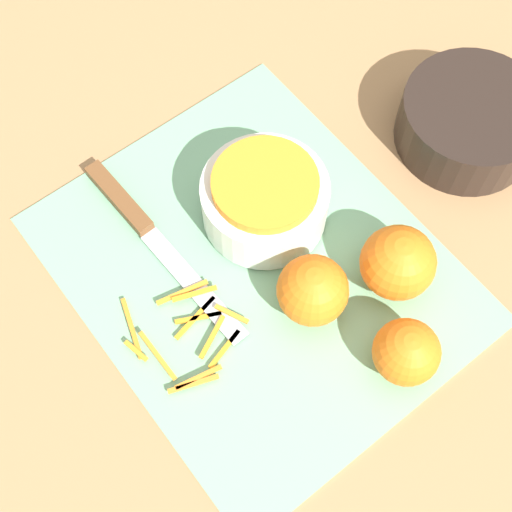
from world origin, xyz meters
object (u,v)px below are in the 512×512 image
(knife, at_px, (136,218))
(orange_left, at_px, (406,352))
(bowl_speckled, at_px, (265,199))
(orange_back, at_px, (313,290))
(bowl_dark, at_px, (469,122))
(orange_right, at_px, (398,263))

(knife, bearing_deg, orange_left, 19.61)
(bowl_speckled, height_order, knife, bowl_speckled)
(knife, bearing_deg, orange_back, 22.26)
(bowl_speckled, xyz_separation_m, knife, (-0.09, -0.12, -0.03))
(bowl_dark, relative_size, knife, 0.61)
(bowl_speckled, height_order, bowl_dark, bowl_speckled)
(orange_back, bearing_deg, orange_right, 70.61)
(orange_left, xyz_separation_m, orange_right, (-0.08, 0.06, 0.01))
(orange_left, distance_m, orange_right, 0.10)
(knife, bearing_deg, orange_right, 35.78)
(bowl_dark, distance_m, orange_left, 0.31)
(orange_left, height_order, orange_back, orange_back)
(bowl_speckled, bearing_deg, bowl_dark, 76.42)
(orange_left, distance_m, orange_back, 0.12)
(bowl_speckled, relative_size, orange_right, 1.75)
(orange_left, bearing_deg, knife, -158.23)
(bowl_speckled, height_order, orange_right, orange_right)
(orange_back, bearing_deg, knife, -155.59)
(orange_right, bearing_deg, orange_left, -37.08)
(knife, distance_m, orange_left, 0.34)
(knife, bearing_deg, bowl_speckled, 53.16)
(knife, xyz_separation_m, orange_back, (0.21, 0.09, 0.03))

